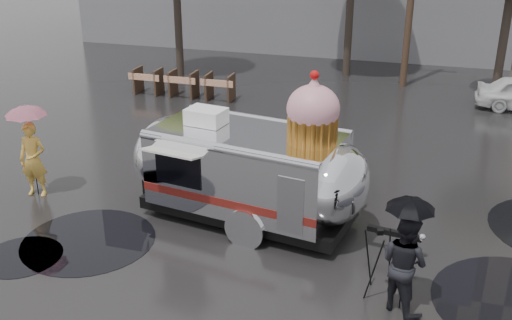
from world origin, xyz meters
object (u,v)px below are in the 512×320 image
(airstream_trailer, at_px, (251,167))
(tripod, at_px, (378,257))
(person_right, at_px, (404,263))
(person_left, at_px, (33,160))

(airstream_trailer, xyz_separation_m, tripod, (3.12, -2.11, -0.54))
(airstream_trailer, relative_size, tripod, 5.07)
(person_right, bearing_deg, tripod, 2.67)
(airstream_trailer, xyz_separation_m, person_left, (-5.63, -0.27, -0.38))
(person_right, bearing_deg, airstream_trailer, 2.45)
(person_left, bearing_deg, airstream_trailer, -4.71)
(airstream_trailer, distance_m, tripod, 3.80)
(airstream_trailer, relative_size, person_right, 3.68)
(person_left, distance_m, person_right, 9.49)
(person_right, height_order, tripod, person_right)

